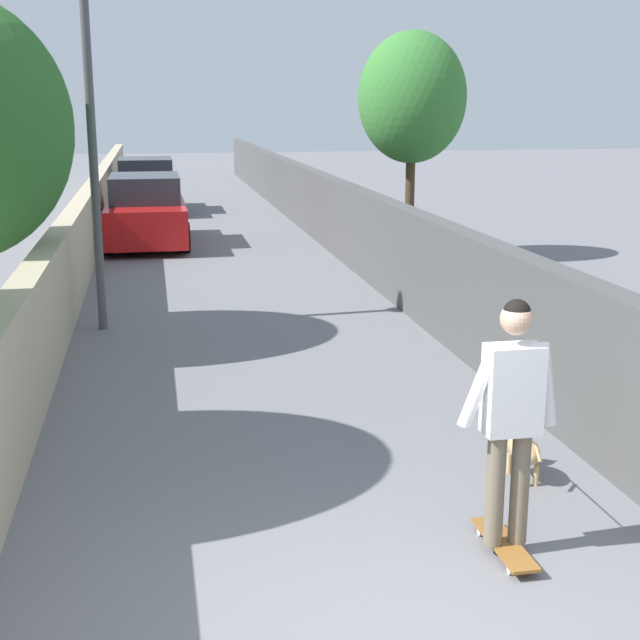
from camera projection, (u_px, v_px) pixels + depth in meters
name	position (u px, v px, depth m)	size (l,w,h in m)	color
ground_plane	(217.00, 257.00, 18.20)	(80.00, 80.00, 0.00)	slate
wall_left	(79.00, 243.00, 15.67)	(48.00, 0.30, 1.36)	tan
fence_right	(361.00, 230.00, 16.57)	(48.00, 0.30, 1.53)	#4C4C4C
tree_right_near	(412.00, 98.00, 17.17)	(2.10, 2.10, 4.44)	#473523
lamp_post	(89.00, 93.00, 11.68)	(0.36, 0.36, 4.75)	#4C4C51
skateboard	(504.00, 544.00, 6.21)	(0.80, 0.20, 0.08)	brown
person_skateboarder	(512.00, 404.00, 5.97)	(0.22, 0.71, 1.74)	#726651
dog	(522.00, 447.00, 7.42)	(1.52, 0.75, 1.06)	tan
car_near	(146.00, 213.00, 19.69)	(4.10, 1.80, 1.54)	#B71414
car_far	(146.00, 187.00, 25.71)	(3.96, 1.80, 1.54)	black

